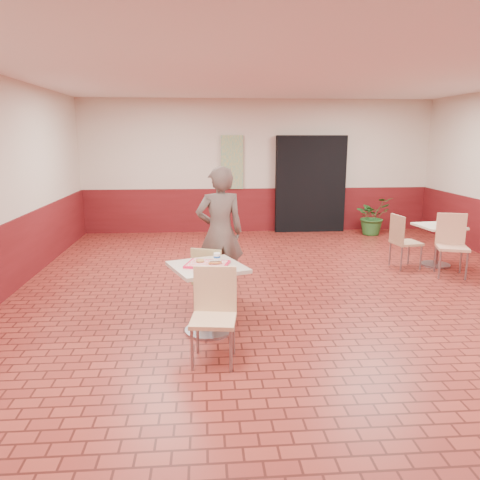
{
  "coord_description": "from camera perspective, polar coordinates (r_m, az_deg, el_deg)",
  "views": [
    {
      "loc": [
        -1.24,
        -5.74,
        2.17
      ],
      "look_at": [
        -0.82,
        -0.26,
        0.95
      ],
      "focal_mm": 35.0,
      "sensor_mm": 36.0,
      "label": 1
    }
  ],
  "objects": [
    {
      "name": "chair_second_front",
      "position": [
        8.14,
        24.38,
        -0.13
      ],
      "size": [
        0.56,
        0.56,
        0.98
      ],
      "rotation": [
        0.0,
        0.0,
        -0.3
      ],
      "color": "#E6AE8A",
      "rests_on": "ground"
    },
    {
      "name": "potted_plant",
      "position": [
        10.94,
        15.84,
        2.85
      ],
      "size": [
        0.96,
        0.91,
        0.85
      ],
      "primitive_type": "imported",
      "rotation": [
        0.0,
        0.0,
        0.39
      ],
      "color": "#275D25",
      "rests_on": "ground"
    },
    {
      "name": "long_john_donut",
      "position": [
        5.1,
        -3.04,
        -2.73
      ],
      "size": [
        0.15,
        0.07,
        0.05
      ],
      "rotation": [
        0.0,
        0.0,
        0.02
      ],
      "color": "#CE763C",
      "rests_on": "serving_tray"
    },
    {
      "name": "main_table",
      "position": [
        5.24,
        -3.96,
        -5.79
      ],
      "size": [
        0.74,
        0.74,
        0.78
      ],
      "rotation": [
        0.0,
        0.0,
        0.37
      ],
      "color": "#C5B29E",
      "rests_on": "ground"
    },
    {
      "name": "chair_main_back",
      "position": [
        5.84,
        -3.76,
        -4.43
      ],
      "size": [
        0.5,
        0.5,
        0.84
      ],
      "rotation": [
        0.0,
        0.0,
        2.78
      ],
      "color": "tan",
      "rests_on": "ground"
    },
    {
      "name": "chair_second_left",
      "position": [
        8.26,
        19.19,
        0.17
      ],
      "size": [
        0.47,
        0.47,
        0.9
      ],
      "rotation": [
        0.0,
        0.0,
        1.71
      ],
      "color": "tan",
      "rests_on": "ground"
    },
    {
      "name": "promo_poster",
      "position": [
        10.71,
        -0.97,
        9.44
      ],
      "size": [
        0.5,
        0.03,
        1.2
      ],
      "primitive_type": "cube",
      "color": "gray",
      "rests_on": "wainscot_band"
    },
    {
      "name": "chair_main_front",
      "position": [
        4.62,
        -3.18,
        -8.48
      ],
      "size": [
        0.48,
        0.48,
        0.92
      ],
      "rotation": [
        0.0,
        0.0,
        -0.13
      ],
      "color": "#E4B688",
      "rests_on": "ground"
    },
    {
      "name": "ring_donut",
      "position": [
        5.2,
        -4.9,
        -2.52
      ],
      "size": [
        0.13,
        0.13,
        0.03
      ],
      "primitive_type": "torus",
      "rotation": [
        0.0,
        0.0,
        -0.42
      ],
      "color": "#B88643",
      "rests_on": "serving_tray"
    },
    {
      "name": "room_shell",
      "position": [
        5.91,
        7.81,
        5.89
      ],
      "size": [
        8.01,
        10.01,
        3.01
      ],
      "color": "maroon",
      "rests_on": "ground"
    },
    {
      "name": "serving_tray",
      "position": [
        5.17,
        -4.01,
        -2.96
      ],
      "size": [
        0.45,
        0.35,
        0.03
      ],
      "rotation": [
        0.0,
        0.0,
        -0.27
      ],
      "color": "red",
      "rests_on": "main_table"
    },
    {
      "name": "customer",
      "position": [
        6.34,
        -2.47,
        0.9
      ],
      "size": [
        0.72,
        0.53,
        1.79
      ],
      "primitive_type": "imported",
      "rotation": [
        0.0,
        0.0,
        3.31
      ],
      "color": "brown",
      "rests_on": "ground"
    },
    {
      "name": "corridor_doorway",
      "position": [
        10.95,
        8.57,
        6.75
      ],
      "size": [
        1.6,
        0.22,
        2.2
      ],
      "primitive_type": "cube",
      "color": "black",
      "rests_on": "ground"
    },
    {
      "name": "second_table",
      "position": [
        8.64,
        22.97,
        0.19
      ],
      "size": [
        0.67,
        0.67,
        0.71
      ],
      "rotation": [
        0.0,
        0.0,
        0.11
      ],
      "color": "beige",
      "rests_on": "ground"
    },
    {
      "name": "paper_cup",
      "position": [
        5.21,
        -2.83,
        -2.09
      ],
      "size": [
        0.08,
        0.08,
        0.09
      ],
      "rotation": [
        0.0,
        0.0,
        -0.33
      ],
      "color": "white",
      "rests_on": "serving_tray"
    },
    {
      "name": "wainscot_band",
      "position": [
        6.1,
        7.54,
        -3.48
      ],
      "size": [
        8.0,
        10.0,
        1.0
      ],
      "color": "#571013",
      "rests_on": "ground"
    }
  ]
}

